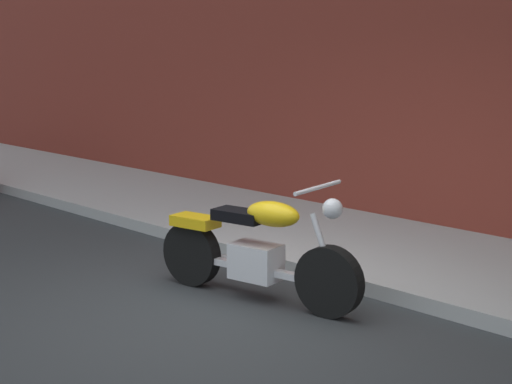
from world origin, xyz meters
The scene contains 3 objects.
ground_plane centered at (0.00, 0.00, 0.00)m, with size 60.00×60.00×0.00m, color #303335.
sidewalk centered at (0.00, 2.43, 0.07)m, with size 25.24×2.40×0.14m, color #A9A9A9.
motorcycle centered at (-0.10, 0.47, 0.44)m, with size 2.09×0.73×1.10m.
Camera 1 is at (4.52, -4.10, 2.21)m, focal length 53.27 mm.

